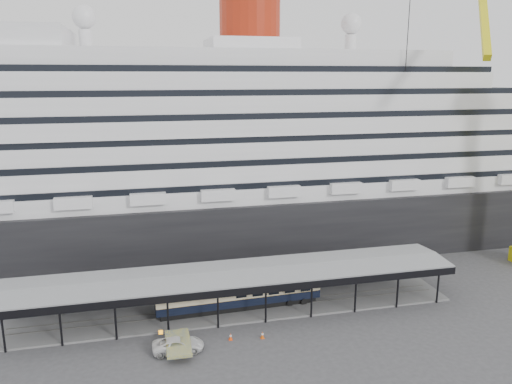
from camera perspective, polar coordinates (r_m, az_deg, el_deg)
ground at (r=60.72m, az=-1.40°, el=-15.34°), size 200.00×200.00×0.00m
cruise_ship at (r=85.61m, az=-5.91°, el=5.97°), size 130.00×30.00×43.90m
platform_canopy at (r=64.06m, az=-2.36°, el=-11.39°), size 56.00×9.18×5.30m
port_truck at (r=56.65m, az=-8.88°, el=-16.87°), size 5.54×2.64×1.53m
pullman_carriage at (r=64.08m, az=-1.94°, el=-11.23°), size 21.03×3.56×20.55m
traffic_cone_left at (r=57.61m, az=-7.63°, el=-16.71°), size 0.50×0.50×0.77m
traffic_cone_mid at (r=58.35m, az=-2.93°, el=-16.17°), size 0.44×0.44×0.81m
traffic_cone_right at (r=58.58m, az=0.73°, el=-16.01°), size 0.52×0.52×0.84m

